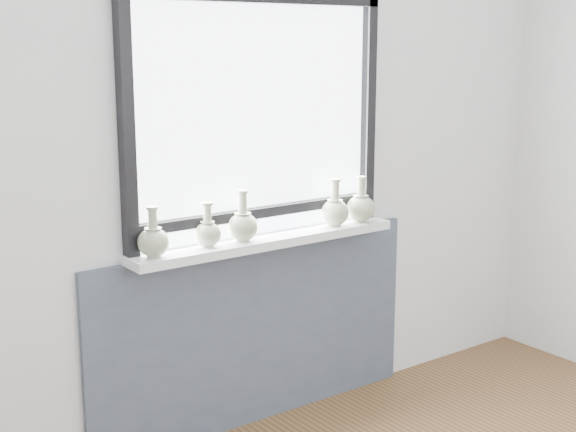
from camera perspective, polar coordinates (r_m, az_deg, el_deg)
back_wall at (r=3.55m, az=-2.49°, el=5.14°), size 3.60×0.02×2.60m
apron_panel at (r=3.73m, az=-2.10°, el=-8.27°), size 1.70×0.03×0.86m
windowsill at (r=3.55m, az=-1.53°, el=-1.77°), size 1.32×0.18×0.04m
window at (r=3.50m, az=-2.17°, el=7.37°), size 1.30×0.06×1.05m
vase_a at (r=3.23m, az=-9.55°, el=-1.71°), size 0.13×0.13×0.21m
vase_b at (r=3.37m, az=-5.73°, el=-1.13°), size 0.11×0.11×0.19m
vase_c at (r=3.45m, az=-3.23°, el=-0.63°), size 0.13×0.13×0.22m
vase_d at (r=3.74m, az=3.34°, el=0.39°), size 0.13×0.13×0.22m
vase_e at (r=3.83m, az=5.19°, el=0.66°), size 0.14×0.14×0.22m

